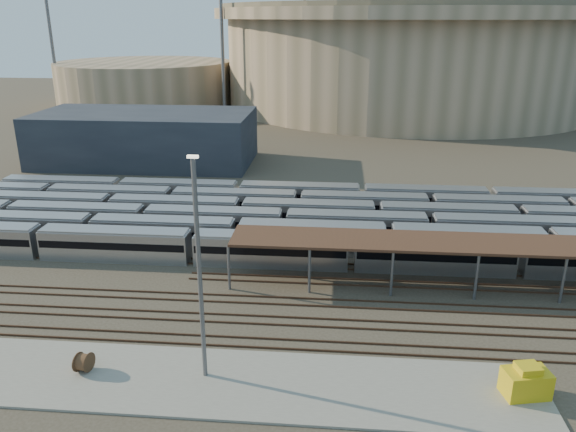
# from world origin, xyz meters

# --- Properties ---
(ground) EXTENTS (420.00, 420.00, 0.00)m
(ground) POSITION_xyz_m (0.00, 0.00, 0.00)
(ground) COLOR #383026
(ground) RESTS_ON ground
(apron) EXTENTS (50.00, 9.00, 0.20)m
(apron) POSITION_xyz_m (-5.00, -15.00, 0.10)
(apron) COLOR gray
(apron) RESTS_ON ground
(subway_trains) EXTENTS (129.89, 23.90, 3.60)m
(subway_trains) POSITION_xyz_m (0.98, 18.50, 1.80)
(subway_trains) COLOR silver
(subway_trains) RESTS_ON ground
(inspection_shed) EXTENTS (60.30, 6.00, 5.30)m
(inspection_shed) POSITION_xyz_m (22.00, 4.00, 4.98)
(inspection_shed) COLOR #5D5D63
(inspection_shed) RESTS_ON ground
(empty_tracks) EXTENTS (170.00, 9.62, 0.18)m
(empty_tracks) POSITION_xyz_m (0.00, -5.00, 0.09)
(empty_tracks) COLOR #4C3323
(empty_tracks) RESTS_ON ground
(stadium) EXTENTS (124.00, 124.00, 32.50)m
(stadium) POSITION_xyz_m (25.00, 140.00, 16.47)
(stadium) COLOR #9E856B
(stadium) RESTS_ON ground
(secondary_arena) EXTENTS (56.00, 56.00, 14.00)m
(secondary_arena) POSITION_xyz_m (-60.00, 130.00, 7.00)
(secondary_arena) COLOR #9E856B
(secondary_arena) RESTS_ON ground
(service_building) EXTENTS (42.00, 20.00, 10.00)m
(service_building) POSITION_xyz_m (-35.00, 55.00, 5.00)
(service_building) COLOR #1E232D
(service_building) RESTS_ON ground
(floodlight_0) EXTENTS (4.00, 1.00, 38.40)m
(floodlight_0) POSITION_xyz_m (-30.00, 110.00, 20.65)
(floodlight_0) COLOR #5D5D63
(floodlight_0) RESTS_ON ground
(floodlight_1) EXTENTS (4.00, 1.00, 38.40)m
(floodlight_1) POSITION_xyz_m (-85.00, 120.00, 20.65)
(floodlight_1) COLOR #5D5D63
(floodlight_1) RESTS_ON ground
(floodlight_3) EXTENTS (4.00, 1.00, 38.40)m
(floodlight_3) POSITION_xyz_m (-10.00, 160.00, 20.65)
(floodlight_3) COLOR #5D5D63
(floodlight_3) RESTS_ON ground
(cable_reel_west) EXTENTS (1.22, 1.79, 1.65)m
(cable_reel_west) POSITION_xyz_m (-17.06, -14.63, 1.02)
(cable_reel_west) COLOR #543521
(cable_reel_west) RESTS_ON apron
(yard_light_pole) EXTENTS (0.81, 0.36, 18.28)m
(yard_light_pole) POSITION_xyz_m (-7.04, -14.29, 9.42)
(yard_light_pole) COLOR #5D5D63
(yard_light_pole) RESTS_ON apron
(yellow_equipment) EXTENTS (3.77, 2.79, 2.12)m
(yellow_equipment) POSITION_xyz_m (18.03, -14.59, 1.26)
(yellow_equipment) COLOR gold
(yellow_equipment) RESTS_ON apron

